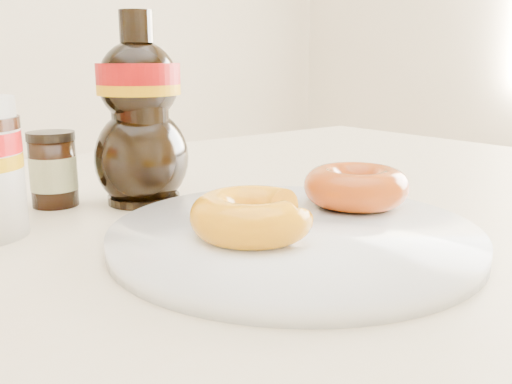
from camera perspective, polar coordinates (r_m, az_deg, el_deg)
dining_table at (r=0.54m, az=-8.18°, el=-12.15°), size 1.40×0.90×0.75m
plate at (r=0.47m, az=3.83°, el=-4.31°), size 0.30×0.30×0.02m
donut_bitten at (r=0.44m, az=-0.40°, el=-2.38°), size 0.10×0.10×0.03m
donut_whole at (r=0.54m, az=9.97°, el=0.57°), size 0.12×0.12×0.03m
syrup_bottle at (r=0.60m, az=-11.53°, el=8.08°), size 0.11×0.09×0.20m
dark_jar at (r=0.62m, az=-19.62°, el=2.10°), size 0.05×0.05×0.08m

